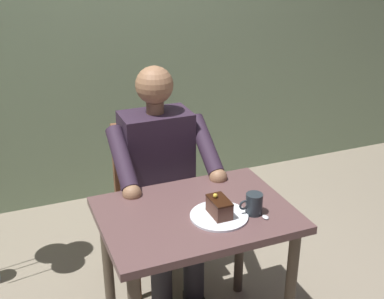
{
  "coord_description": "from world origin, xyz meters",
  "views": [
    {
      "loc": [
        0.72,
        1.71,
        1.83
      ],
      "look_at": [
        -0.02,
        -0.1,
        0.97
      ],
      "focal_mm": 45.94,
      "sensor_mm": 36.0,
      "label": 1
    }
  ],
  "objects_px": {
    "dining_table": "(196,234)",
    "seated_person": "(162,182)",
    "cake_slice": "(219,207)",
    "chair": "(153,193)",
    "coffee_cup": "(254,204)",
    "dessert_spoon": "(262,214)"
  },
  "relations": [
    {
      "from": "dining_table",
      "to": "coffee_cup",
      "type": "xyz_separation_m",
      "value": [
        -0.22,
        0.11,
        0.17
      ]
    },
    {
      "from": "dining_table",
      "to": "cake_slice",
      "type": "height_order",
      "value": "cake_slice"
    },
    {
      "from": "cake_slice",
      "to": "dining_table",
      "type": "bearing_deg",
      "value": -48.08
    },
    {
      "from": "cake_slice",
      "to": "chair",
      "type": "bearing_deg",
      "value": -84.21
    },
    {
      "from": "cake_slice",
      "to": "dessert_spoon",
      "type": "height_order",
      "value": "cake_slice"
    },
    {
      "from": "chair",
      "to": "dessert_spoon",
      "type": "height_order",
      "value": "chair"
    },
    {
      "from": "seated_person",
      "to": "cake_slice",
      "type": "height_order",
      "value": "seated_person"
    },
    {
      "from": "dining_table",
      "to": "seated_person",
      "type": "xyz_separation_m",
      "value": [
        0.0,
        -0.47,
        0.03
      ]
    },
    {
      "from": "chair",
      "to": "seated_person",
      "type": "relative_size",
      "value": 0.72
    },
    {
      "from": "coffee_cup",
      "to": "dessert_spoon",
      "type": "bearing_deg",
      "value": 145.44
    },
    {
      "from": "seated_person",
      "to": "coffee_cup",
      "type": "distance_m",
      "value": 0.63
    },
    {
      "from": "seated_person",
      "to": "cake_slice",
      "type": "xyz_separation_m",
      "value": [
        -0.07,
        0.55,
        0.13
      ]
    },
    {
      "from": "dining_table",
      "to": "cake_slice",
      "type": "xyz_separation_m",
      "value": [
        -0.07,
        0.08,
        0.16
      ]
    },
    {
      "from": "dining_table",
      "to": "dessert_spoon",
      "type": "relative_size",
      "value": 6.08
    },
    {
      "from": "dining_table",
      "to": "coffee_cup",
      "type": "height_order",
      "value": "coffee_cup"
    },
    {
      "from": "dining_table",
      "to": "cake_slice",
      "type": "bearing_deg",
      "value": 131.92
    },
    {
      "from": "chair",
      "to": "coffee_cup",
      "type": "relative_size",
      "value": 8.23
    },
    {
      "from": "chair",
      "to": "cake_slice",
      "type": "relative_size",
      "value": 7.02
    },
    {
      "from": "cake_slice",
      "to": "dessert_spoon",
      "type": "xyz_separation_m",
      "value": [
        -0.18,
        0.05,
        -0.04
      ]
    },
    {
      "from": "seated_person",
      "to": "cake_slice",
      "type": "relative_size",
      "value": 9.81
    },
    {
      "from": "seated_person",
      "to": "cake_slice",
      "type": "bearing_deg",
      "value": 97.58
    },
    {
      "from": "chair",
      "to": "coffee_cup",
      "type": "distance_m",
      "value": 0.83
    }
  ]
}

